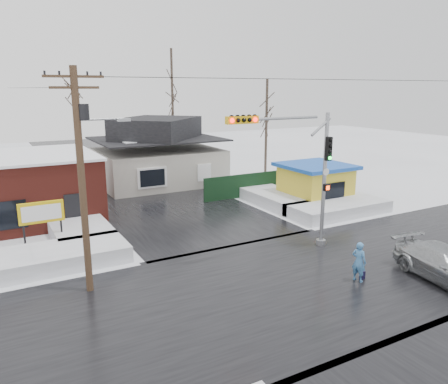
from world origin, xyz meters
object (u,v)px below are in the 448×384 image
kiosk (315,183)px  pedestrian (359,262)px  car (447,266)px  utility_pole (83,169)px  traffic_signal (301,164)px  marquee_sign (41,214)px

kiosk → pedestrian: size_ratio=2.59×
pedestrian → car: size_ratio=0.35×
utility_pole → pedestrian: 12.10m
traffic_signal → pedestrian: size_ratio=3.94×
car → pedestrian: bearing=158.1°
marquee_sign → car: size_ratio=0.50×
utility_pole → kiosk: utility_pole is taller
traffic_signal → kiosk: size_ratio=1.52×
kiosk → pedestrian: 13.31m
utility_pole → kiosk: size_ratio=1.96×
traffic_signal → utility_pole: 10.39m
utility_pole → car: (13.63, -6.61, -4.38)m
marquee_sign → kiosk: (18.50, 0.50, -0.46)m
utility_pole → kiosk: (17.43, 6.49, -3.65)m
traffic_signal → car: size_ratio=1.38×
kiosk → utility_pole: bearing=-159.6°
traffic_signal → marquee_sign: traffic_signal is taller
utility_pole → pedestrian: utility_pole is taller
traffic_signal → car: traffic_signal is taller
marquee_sign → kiosk: bearing=1.6°
marquee_sign → car: bearing=-40.6°
utility_pole → marquee_sign: 6.87m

